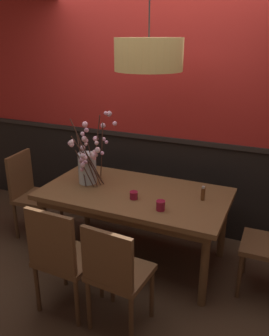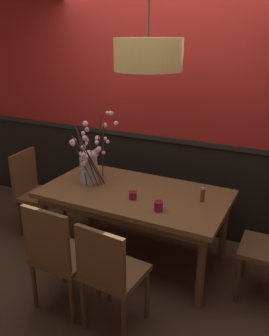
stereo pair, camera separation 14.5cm
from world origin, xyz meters
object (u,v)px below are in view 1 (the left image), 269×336
object	(u,v)px
vase_with_blossoms	(88,164)
chair_near_side_left	(62,255)
dining_table	(135,199)
chair_near_side_right	(116,272)
chair_head_west_end	(31,191)
chair_far_side_right	(184,182)
pendant_lamp	(149,55)
candle_holder_nearer_edge	(134,195)
chair_far_side_left	(144,177)
condiment_bottle	(203,194)
candle_holder_nearer_center	(161,205)

from	to	relation	value
vase_with_blossoms	chair_near_side_left	bearing A→B (deg)	-72.45
dining_table	vase_with_blossoms	xyz separation A→B (m)	(-0.50, 0.00, 0.29)
chair_near_side_right	chair_near_side_left	xyz separation A→B (m)	(-0.47, 0.01, 0.01)
chair_near_side_left	chair_head_west_end	bearing A→B (deg)	139.37
chair_far_side_right	pendant_lamp	bearing A→B (deg)	-96.69
vase_with_blossoms	candle_holder_nearer_edge	bearing A→B (deg)	-15.00
chair_far_side_left	chair_near_side_left	distance (m)	1.77
chair_near_side_right	chair_near_side_left	bearing A→B (deg)	178.93
vase_with_blossoms	condiment_bottle	world-z (taller)	vase_with_blossoms
vase_with_blossoms	chair_head_west_end	bearing A→B (deg)	-179.10
chair_near_side_left	candle_holder_nearer_edge	size ratio (longest dim) A/B	12.35
chair_near_side_left	vase_with_blossoms	world-z (taller)	vase_with_blossoms
chair_head_west_end	pendant_lamp	distance (m)	2.02
candle_holder_nearer_center	candle_holder_nearer_edge	size ratio (longest dim) A/B	1.14
candle_holder_nearer_center	candle_holder_nearer_edge	distance (m)	0.32
dining_table	candle_holder_nearer_center	bearing A→B (deg)	-35.92
dining_table	chair_near_side_right	distance (m)	0.96
chair_near_side_right	chair_head_west_end	size ratio (longest dim) A/B	0.97
chair_near_side_right	candle_holder_nearer_center	world-z (taller)	chair_near_side_right
pendant_lamp	chair_far_side_left	bearing A→B (deg)	113.86
dining_table	candle_holder_nearer_edge	distance (m)	0.20
dining_table	chair_far_side_right	size ratio (longest dim) A/B	1.84
chair_head_west_end	dining_table	bearing A→B (deg)	0.52
vase_with_blossoms	condiment_bottle	bearing A→B (deg)	4.16
chair_far_side_left	vase_with_blossoms	world-z (taller)	vase_with_blossoms
candle_holder_nearer_edge	pendant_lamp	world-z (taller)	pendant_lamp
chair_near_side_left	chair_near_side_right	bearing A→B (deg)	-1.07
candle_holder_nearer_center	chair_near_side_left	bearing A→B (deg)	-131.85
vase_with_blossoms	candle_holder_nearer_center	bearing A→B (deg)	-16.80
chair_far_side_right	vase_with_blossoms	bearing A→B (deg)	-129.95
chair_far_side_right	candle_holder_nearer_center	size ratio (longest dim) A/B	10.97
dining_table	pendant_lamp	distance (m)	1.34
chair_near_side_left	chair_head_west_end	world-z (taller)	chair_near_side_left
vase_with_blossoms	candle_holder_nearer_edge	world-z (taller)	vase_with_blossoms
chair_head_west_end	candle_holder_nearer_center	xyz separation A→B (m)	(1.61, -0.25, 0.26)
candle_holder_nearer_center	chair_near_side_right	bearing A→B (deg)	-98.81
dining_table	chair_head_west_end	world-z (taller)	chair_head_west_end
candle_holder_nearer_edge	chair_far_side_left	bearing A→B (deg)	107.27
chair_near_side_right	pendant_lamp	size ratio (longest dim) A/B	1.09
chair_head_west_end	pendant_lamp	world-z (taller)	pendant_lamp
dining_table	chair_head_west_end	distance (m)	1.26
candle_holder_nearer_edge	pendant_lamp	size ratio (longest dim) A/B	0.09
dining_table	chair_far_side_right	world-z (taller)	chair_far_side_right
chair_near_side_right	candle_holder_nearer_edge	bearing A→B (deg)	104.59
chair_near_side_left	pendant_lamp	bearing A→B (deg)	68.48
chair_far_side_left	vase_with_blossoms	xyz separation A→B (m)	(-0.24, -0.87, 0.42)
candle_holder_nearer_edge	pendant_lamp	bearing A→B (deg)	61.62
candle_holder_nearer_edge	candle_holder_nearer_center	bearing A→B (deg)	-20.09
chair_far_side_left	candle_holder_nearer_center	xyz separation A→B (m)	(0.62, -1.13, 0.25)
chair_far_side_right	candle_holder_nearer_center	xyz separation A→B (m)	(0.12, -1.14, 0.25)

